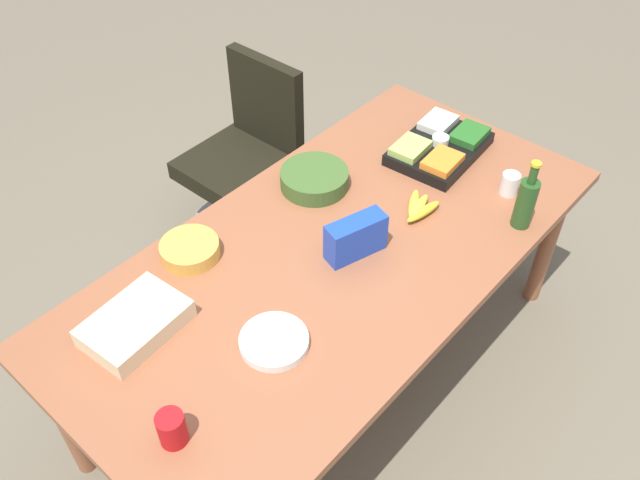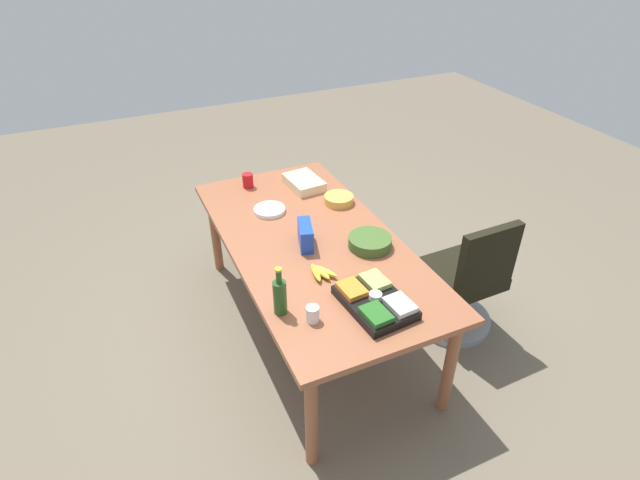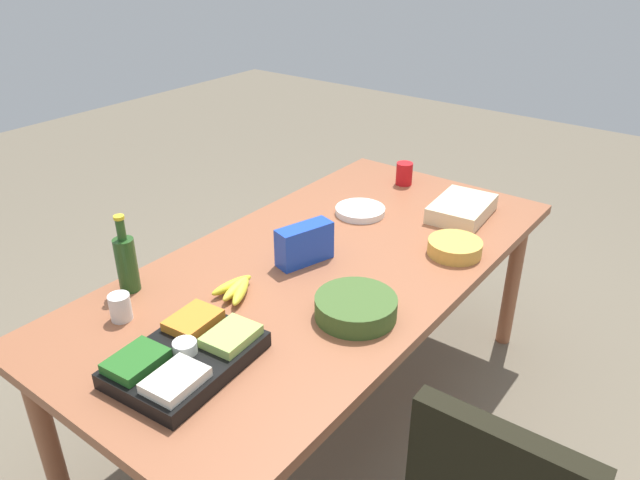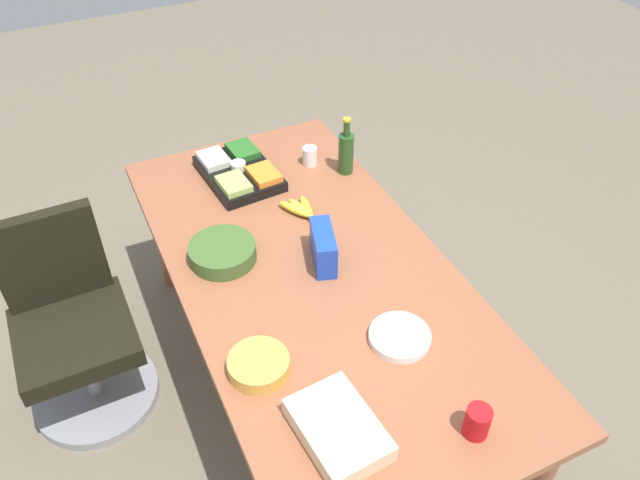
# 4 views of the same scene
# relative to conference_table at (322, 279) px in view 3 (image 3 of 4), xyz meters

# --- Properties ---
(ground_plane) EXTENTS (10.00, 10.00, 0.00)m
(ground_plane) POSITION_rel_conference_table_xyz_m (0.00, 0.00, -0.68)
(ground_plane) COLOR #6C6250
(conference_table) EXTENTS (2.11, 1.04, 0.75)m
(conference_table) POSITION_rel_conference_table_xyz_m (0.00, 0.00, 0.00)
(conference_table) COLOR #955538
(conference_table) RESTS_ON ground
(sheet_cake) EXTENTS (0.34, 0.25, 0.07)m
(sheet_cake) POSITION_rel_conference_table_xyz_m (-0.70, 0.24, 0.11)
(sheet_cake) COLOR beige
(sheet_cake) RESTS_ON conference_table
(chip_bag_blue) EXTENTS (0.23, 0.14, 0.15)m
(chip_bag_blue) POSITION_rel_conference_table_xyz_m (0.03, -0.06, 0.15)
(chip_bag_blue) COLOR blue
(chip_bag_blue) RESTS_ON conference_table
(paper_plate_stack) EXTENTS (0.25, 0.25, 0.03)m
(paper_plate_stack) POSITION_rel_conference_table_xyz_m (-0.45, -0.13, 0.09)
(paper_plate_stack) COLOR white
(paper_plate_stack) RESTS_ON conference_table
(salad_bowl) EXTENTS (0.33, 0.33, 0.07)m
(salad_bowl) POSITION_rel_conference_table_xyz_m (0.22, 0.30, 0.11)
(salad_bowl) COLOR #3E5D28
(salad_bowl) RESTS_ON conference_table
(banana_bunch) EXTENTS (0.18, 0.14, 0.04)m
(banana_bunch) POSITION_rel_conference_table_xyz_m (0.36, -0.10, 0.10)
(banana_bunch) COLOR yellow
(banana_bunch) RESTS_ON conference_table
(veggie_tray) EXTENTS (0.44, 0.33, 0.09)m
(veggie_tray) POSITION_rel_conference_table_xyz_m (0.72, 0.05, 0.11)
(veggie_tray) COLOR black
(veggie_tray) RESTS_ON conference_table
(paper_cup) EXTENTS (0.09, 0.09, 0.09)m
(paper_cup) POSITION_rel_conference_table_xyz_m (0.69, -0.30, 0.12)
(paper_cup) COLOR white
(paper_cup) RESTS_ON conference_table
(red_solo_cup) EXTENTS (0.10, 0.10, 0.11)m
(red_solo_cup) POSITION_rel_conference_table_xyz_m (-0.87, -0.15, 0.13)
(red_solo_cup) COLOR red
(red_solo_cup) RESTS_ON conference_table
(wine_bottle) EXTENTS (0.09, 0.09, 0.29)m
(wine_bottle) POSITION_rel_conference_table_xyz_m (0.56, -0.43, 0.18)
(wine_bottle) COLOR #254C1E
(wine_bottle) RESTS_ON conference_table
(chip_bowl) EXTENTS (0.25, 0.25, 0.06)m
(chip_bowl) POSITION_rel_conference_table_xyz_m (-0.37, 0.37, 0.10)
(chip_bowl) COLOR gold
(chip_bowl) RESTS_ON conference_table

